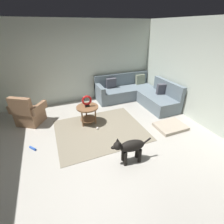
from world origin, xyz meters
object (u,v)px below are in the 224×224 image
at_px(dog_bed_mat, 170,126).
at_px(armchair, 29,113).
at_px(torus_sculpture, 87,101).
at_px(dog, 130,147).
at_px(dog_toy_rope, 33,148).
at_px(sectional_couch, 136,93).
at_px(dog_toy_ball, 97,128).
at_px(side_table, 88,111).

bearing_deg(dog_bed_mat, armchair, 154.46).
height_order(torus_sculpture, dog, torus_sculpture).
bearing_deg(dog_toy_rope, sectional_couch, 22.34).
xyz_separation_m(dog_bed_mat, dog_toy_ball, (-1.89, 0.69, -0.01)).
xyz_separation_m(dog, dog_toy_rope, (-1.87, 1.16, -0.35)).
distance_m(side_table, torus_sculpture, 0.29).
height_order(dog, dog_toy_ball, dog).
bearing_deg(dog_toy_ball, dog_bed_mat, -20.12).
height_order(side_table, dog_bed_mat, side_table).
bearing_deg(side_table, armchair, 157.77).
xyz_separation_m(sectional_couch, torus_sculpture, (-2.05, -0.86, 0.42)).
bearing_deg(torus_sculpture, dog_bed_mat, -27.93).
xyz_separation_m(dog_toy_ball, dog_toy_rope, (-1.61, -0.20, -0.01)).
relative_size(armchair, dog_toy_rope, 5.07).
bearing_deg(armchair, torus_sculpture, 10.26).
height_order(armchair, dog, armchair).
height_order(armchair, dog_bed_mat, armchair).
bearing_deg(side_table, sectional_couch, 22.71).
relative_size(sectional_couch, torus_sculpture, 6.90).
bearing_deg(torus_sculpture, dog_toy_rope, -158.17).
xyz_separation_m(torus_sculpture, dog_bed_mat, (2.03, -1.08, -0.67)).
xyz_separation_m(sectional_couch, dog_toy_ball, (-1.90, -1.24, -0.26)).
distance_m(armchair, side_table, 1.67).
height_order(sectional_couch, dog_toy_ball, sectional_couch).
distance_m(dog, dog_toy_ball, 1.42).
bearing_deg(sectional_couch, side_table, -157.29).
height_order(sectional_couch, side_table, sectional_couch).
bearing_deg(torus_sculpture, dog_toy_ball, -69.31).
relative_size(dog_bed_mat, dog_toy_rope, 4.06).
distance_m(armchair, dog, 3.07).
bearing_deg(torus_sculpture, armchair, 157.77).
bearing_deg(dog, dog_toy_rope, 63.66).
bearing_deg(sectional_couch, dog, -122.26).
height_order(side_table, torus_sculpture, torus_sculpture).
bearing_deg(dog_bed_mat, dog_toy_ball, 159.88).
bearing_deg(dog_toy_ball, armchair, 148.92).
distance_m(side_table, dog, 1.79).
xyz_separation_m(dog, dog_toy_ball, (-0.26, 1.36, -0.34)).
bearing_deg(dog, armchair, 44.68).
xyz_separation_m(side_table, dog_toy_ball, (0.15, -0.39, -0.38)).
xyz_separation_m(sectional_couch, dog_toy_rope, (-3.51, -1.44, -0.27)).
distance_m(dog_bed_mat, dog_toy_ball, 2.01).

